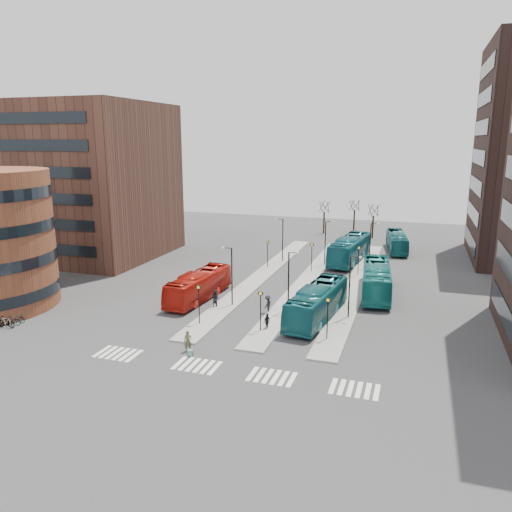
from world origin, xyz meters
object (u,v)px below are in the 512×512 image
(traveller, at_px, (188,341))
(commuter_a, at_px, (215,298))
(red_bus, at_px, (199,286))
(bicycle_near, at_px, (11,321))
(commuter_b, at_px, (267,322))
(bicycle_mid, at_px, (6,322))
(suitcase, at_px, (190,353))
(teal_bus_d, at_px, (397,242))
(commuter_c, at_px, (268,304))
(bicycle_far, at_px, (19,318))
(teal_bus_b, at_px, (350,249))
(teal_bus_a, at_px, (317,302))
(teal_bus_c, at_px, (376,279))

(traveller, bearing_deg, commuter_a, 73.27)
(red_bus, bearing_deg, bicycle_near, -132.73)
(commuter_b, height_order, bicycle_mid, commuter_b)
(suitcase, height_order, bicycle_mid, bicycle_mid)
(suitcase, relative_size, teal_bus_d, 0.05)
(commuter_b, height_order, commuter_c, commuter_c)
(commuter_a, height_order, bicycle_far, commuter_a)
(commuter_c, xyz_separation_m, bicycle_far, (-21.71, -9.80, -0.50))
(suitcase, distance_m, commuter_a, 12.07)
(traveller, distance_m, commuter_b, 8.10)
(teal_bus_b, height_order, bicycle_far, teal_bus_b)
(suitcase, height_order, red_bus, red_bus)
(teal_bus_b, distance_m, commuter_c, 24.43)
(suitcase, bearing_deg, bicycle_near, -165.14)
(traveller, relative_size, commuter_a, 0.96)
(teal_bus_b, distance_m, teal_bus_d, 11.05)
(teal_bus_a, xyz_separation_m, teal_bus_d, (5.82, 33.49, -0.19))
(commuter_b, relative_size, commuter_c, 0.87)
(commuter_b, distance_m, bicycle_near, 23.84)
(teal_bus_b, xyz_separation_m, teal_bus_d, (5.98, 9.28, -0.35))
(red_bus, distance_m, commuter_a, 3.29)
(suitcase, bearing_deg, commuter_c, 94.08)
(teal_bus_d, height_order, bicycle_far, teal_bus_d)
(teal_bus_a, height_order, bicycle_near, teal_bus_a)
(traveller, height_order, bicycle_near, traveller)
(suitcase, height_order, commuter_b, commuter_b)
(teal_bus_d, relative_size, traveller, 5.99)
(teal_bus_d, xyz_separation_m, commuter_a, (-16.48, -33.26, -0.55))
(red_bus, height_order, bicycle_mid, red_bus)
(suitcase, bearing_deg, bicycle_mid, -163.16)
(bicycle_near, height_order, bicycle_far, bicycle_near)
(traveller, xyz_separation_m, bicycle_mid, (-18.23, -0.42, -0.33))
(suitcase, distance_m, bicycle_far, 18.91)
(bicycle_mid, bearing_deg, red_bus, -47.78)
(teal_bus_b, xyz_separation_m, teal_bus_c, (4.88, -14.31, -0.09))
(commuter_c, bearing_deg, bicycle_mid, -53.94)
(teal_bus_a, height_order, teal_bus_c, teal_bus_c)
(red_bus, relative_size, commuter_a, 5.96)
(red_bus, height_order, bicycle_near, red_bus)
(bicycle_mid, bearing_deg, bicycle_near, -2.36)
(teal_bus_d, distance_m, traveller, 46.49)
(suitcase, bearing_deg, commuter_a, 121.02)
(teal_bus_b, bearing_deg, teal_bus_a, -82.88)
(suitcase, height_order, bicycle_far, bicycle_far)
(traveller, bearing_deg, bicycle_far, 148.27)
(commuter_a, xyz_separation_m, bicycle_mid, (-16.07, -11.38, -0.37))
(teal_bus_a, xyz_separation_m, commuter_c, (-5.03, 0.29, -0.77))
(teal_bus_c, xyz_separation_m, bicycle_mid, (-31.45, -21.06, -1.18))
(teal_bus_a, distance_m, commuter_a, 10.69)
(commuter_a, height_order, bicycle_mid, commuter_a)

